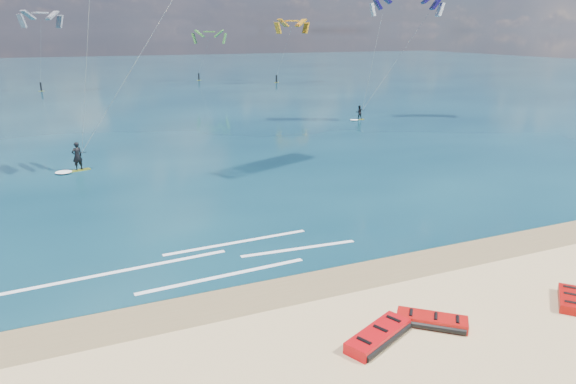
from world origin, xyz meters
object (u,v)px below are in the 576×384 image
at_px(kitesurfer_far, 384,50).
at_px(packed_kite_left, 378,341).
at_px(packed_kite_right, 569,303).
at_px(kitesurfer_main, 112,27).
at_px(packed_kite_mid, 431,325).

bearing_deg(kitesurfer_far, packed_kite_left, -113.76).
bearing_deg(packed_kite_left, packed_kite_right, -29.27).
relative_size(kitesurfer_main, kitesurfer_far, 1.32).
height_order(packed_kite_left, packed_kite_mid, packed_kite_left).
bearing_deg(kitesurfer_far, packed_kite_mid, -111.26).
bearing_deg(packed_kite_left, kitesurfer_main, 79.28).
height_order(packed_kite_right, kitesurfer_main, kitesurfer_main).
relative_size(packed_kite_left, packed_kite_right, 1.36).
distance_m(packed_kite_left, kitesurfer_far, 42.94).
xyz_separation_m(packed_kite_left, kitesurfer_main, (-5.36, 22.34, 9.77)).
bearing_deg(packed_kite_mid, packed_kite_right, 31.80).
distance_m(packed_kite_right, kitesurfer_main, 28.26).
relative_size(packed_kite_left, packed_kite_mid, 1.12).
bearing_deg(packed_kite_left, kitesurfer_far, 32.98).
bearing_deg(packed_kite_mid, kitesurfer_main, 148.55).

